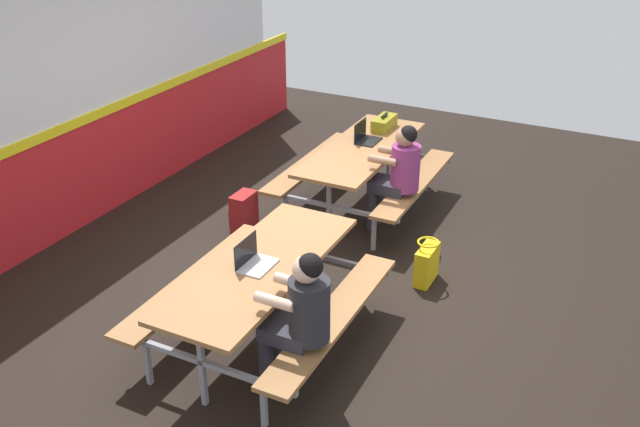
% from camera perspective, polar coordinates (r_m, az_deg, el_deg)
% --- Properties ---
extents(ground_plane, '(10.00, 10.00, 0.02)m').
position_cam_1_polar(ground_plane, '(7.01, 0.08, -4.10)').
color(ground_plane, black).
extents(accent_backdrop, '(8.00, 0.14, 2.60)m').
position_cam_1_polar(accent_backdrop, '(7.98, -17.75, 8.52)').
color(accent_backdrop, red).
rests_on(accent_backdrop, ground).
extents(picnic_table_left, '(2.07, 1.58, 0.74)m').
position_cam_1_polar(picnic_table_left, '(5.66, -4.78, -5.53)').
color(picnic_table_left, '#9E6B3D').
rests_on(picnic_table_left, ground).
extents(picnic_table_right, '(2.07, 1.58, 0.74)m').
position_cam_1_polar(picnic_table_right, '(7.87, 3.43, 4.32)').
color(picnic_table_right, '#9E6B3D').
rests_on(picnic_table_right, ground).
extents(student_nearer, '(0.36, 0.53, 1.21)m').
position_cam_1_polar(student_nearer, '(5.07, -1.67, -7.98)').
color(student_nearer, '#2D2D38').
rests_on(student_nearer, ground).
extents(student_further, '(0.36, 0.53, 1.21)m').
position_cam_1_polar(student_further, '(7.33, 6.34, 3.51)').
color(student_further, '#2D2D38').
rests_on(student_further, ground).
extents(laptop_silver, '(0.32, 0.22, 0.22)m').
position_cam_1_polar(laptop_silver, '(5.54, -5.40, -3.80)').
color(laptop_silver, silver).
rests_on(laptop_silver, picnic_table_left).
extents(laptop_dark, '(0.32, 0.22, 0.22)m').
position_cam_1_polar(laptop_dark, '(7.96, 3.72, 6.19)').
color(laptop_dark, black).
rests_on(laptop_dark, picnic_table_right).
extents(toolbox_grey, '(0.40, 0.18, 0.18)m').
position_cam_1_polar(toolbox_grey, '(8.34, 5.22, 7.32)').
color(toolbox_grey, olive).
rests_on(toolbox_grey, picnic_table_right).
extents(backpack_dark, '(0.30, 0.22, 0.44)m').
position_cam_1_polar(backpack_dark, '(7.53, -6.22, 0.04)').
color(backpack_dark, maroon).
rests_on(backpack_dark, ground).
extents(tote_bag_bright, '(0.34, 0.21, 0.43)m').
position_cam_1_polar(tote_bag_bright, '(6.70, 8.64, -4.02)').
color(tote_bag_bright, yellow).
rests_on(tote_bag_bright, ground).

